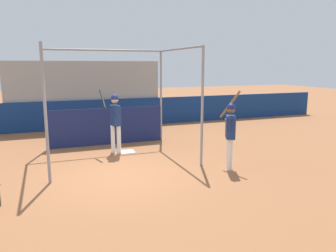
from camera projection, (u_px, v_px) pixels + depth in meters
name	position (u px, v px, depth m)	size (l,w,h in m)	color
ground_plane	(121.00, 175.00, 8.21)	(60.00, 60.00, 0.00)	#935B38
outfield_wall	(87.00, 114.00, 14.11)	(24.00, 0.12, 1.23)	navy
bleacher_section	(82.00, 92.00, 15.49)	(6.50, 3.20, 2.91)	#9E9E99
batting_cage	(110.00, 109.00, 10.59)	(3.99, 3.37, 3.23)	gray
home_plate	(127.00, 152.00, 10.38)	(0.44, 0.44, 0.02)	white
player_batter	(115.00, 118.00, 10.06)	(0.53, 0.80, 1.96)	white
player_waiting	(230.00, 130.00, 8.52)	(0.57, 0.82, 2.06)	white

